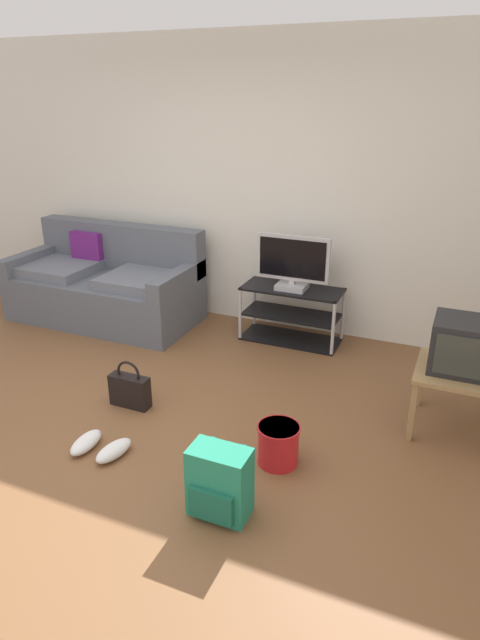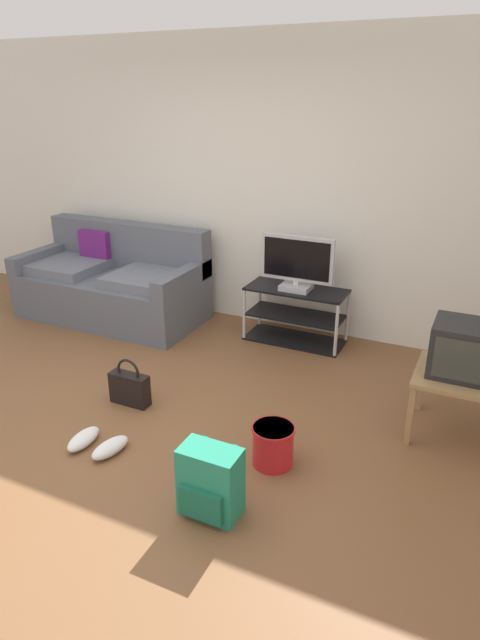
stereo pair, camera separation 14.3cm
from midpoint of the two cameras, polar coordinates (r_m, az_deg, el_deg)
The scene contains 11 objects.
ground_plane at distance 3.86m, azimuth -12.88°, elevation -12.41°, with size 9.00×9.80×0.02m, color brown.
wall_back at distance 5.35m, azimuth 2.37°, elevation 13.82°, with size 9.00×0.10×2.70m, color silver.
couch at distance 5.78m, azimuth -12.41°, elevation 3.68°, with size 1.89×0.91×0.93m.
tv_stand at distance 5.11m, azimuth 6.63°, elevation 0.51°, with size 0.92×0.40×0.52m.
flat_tv at distance 4.92m, azimuth 6.81°, elevation 5.85°, with size 0.67×0.22×0.50m.
side_table at distance 3.94m, azimuth 22.74°, elevation -6.16°, with size 0.55×0.55×0.46m.
crt_tv at distance 3.85m, azimuth 23.30°, elevation -2.83°, with size 0.40×0.38×0.35m.
backpack at distance 3.11m, azimuth -1.77°, elevation -16.63°, with size 0.33×0.27×0.41m.
handbag at distance 4.17m, azimuth -10.52°, elevation -6.97°, with size 0.31×0.11×0.37m.
cleaning_bucket at distance 3.51m, azimuth 4.67°, elevation -12.82°, with size 0.27×0.27×0.27m.
sneakers_pair at distance 3.77m, azimuth -13.71°, elevation -12.44°, with size 0.37×0.30×0.09m.
Camera 2 is at (2.15, -2.38, 2.18)m, focal length 30.58 mm.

